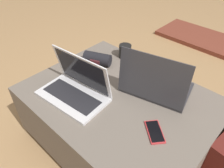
# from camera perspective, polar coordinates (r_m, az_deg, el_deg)

# --- Properties ---
(ground_plane) EXTENTS (14.00, 14.00, 0.00)m
(ground_plane) POSITION_cam_1_polar(r_m,az_deg,el_deg) (1.49, 1.52, -14.23)
(ground_plane) COLOR tan
(ottoman) EXTENTS (1.02, 0.77, 0.39)m
(ottoman) POSITION_cam_1_polar(r_m,az_deg,el_deg) (1.34, 1.67, -9.19)
(ottoman) COLOR #3D3832
(ottoman) RESTS_ON ground_plane
(laptop_near) EXTENTS (0.39, 0.26, 0.23)m
(laptop_near) POSITION_cam_1_polar(r_m,az_deg,el_deg) (1.19, -9.47, -0.98)
(laptop_near) COLOR silver
(laptop_near) RESTS_ON ottoman
(laptop_far) EXTENTS (0.41, 0.34, 0.27)m
(laptop_far) POSITION_cam_1_polar(r_m,az_deg,el_deg) (1.21, 11.26, -0.08)
(laptop_far) COLOR #333338
(laptop_far) RESTS_ON ottoman
(cell_phone) EXTENTS (0.14, 0.13, 0.01)m
(cell_phone) POSITION_cam_1_polar(r_m,az_deg,el_deg) (1.04, 11.10, -12.11)
(cell_phone) COLOR red
(cell_phone) RESTS_ON ottoman
(wrist_brace) EXTENTS (0.19, 0.14, 0.08)m
(wrist_brace) POSITION_cam_1_polar(r_m,az_deg,el_deg) (1.43, -3.84, 6.64)
(wrist_brace) COLOR black
(wrist_brace) RESTS_ON ottoman
(coffee_mug) EXTENTS (0.12, 0.08, 0.09)m
(coffee_mug) POSITION_cam_1_polar(r_m,az_deg,el_deg) (1.49, 3.54, 8.48)
(coffee_mug) COLOR black
(coffee_mug) RESTS_ON ottoman
(fireplace_hearth) EXTENTS (1.40, 0.50, 0.04)m
(fireplace_hearth) POSITION_cam_1_polar(r_m,az_deg,el_deg) (2.70, 26.63, 9.16)
(fireplace_hearth) COLOR brown
(fireplace_hearth) RESTS_ON ground_plane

